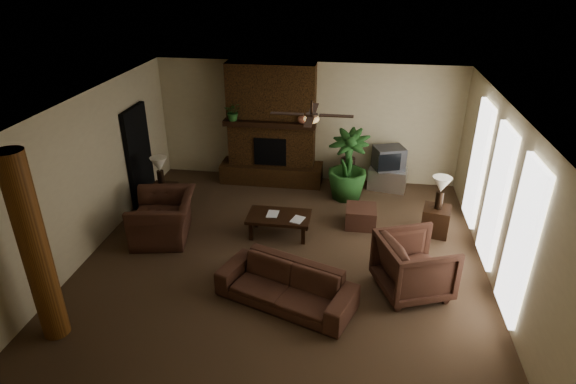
% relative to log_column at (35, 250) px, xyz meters
% --- Properties ---
extents(room_shell, '(7.00, 7.00, 7.00)m').
position_rel_log_column_xyz_m(room_shell, '(2.95, 2.40, 0.00)').
color(room_shell, '#503A28').
rests_on(room_shell, ground).
extents(fireplace, '(2.40, 0.70, 2.80)m').
position_rel_log_column_xyz_m(fireplace, '(2.15, 5.62, -0.24)').
color(fireplace, '#4C2E14').
rests_on(fireplace, ground).
extents(windows, '(0.08, 3.65, 2.35)m').
position_rel_log_column_xyz_m(windows, '(6.40, 2.60, -0.05)').
color(windows, white).
rests_on(windows, ground).
extents(log_column, '(0.36, 0.36, 2.80)m').
position_rel_log_column_xyz_m(log_column, '(0.00, 0.00, 0.00)').
color(log_column, brown).
rests_on(log_column, ground).
extents(doorway, '(0.10, 1.00, 2.10)m').
position_rel_log_column_xyz_m(doorway, '(-0.49, 4.20, -0.35)').
color(doorway, black).
rests_on(doorway, ground).
extents(ceiling_fan, '(1.35, 1.35, 0.37)m').
position_rel_log_column_xyz_m(ceiling_fan, '(3.35, 2.70, 1.13)').
color(ceiling_fan, black).
rests_on(ceiling_fan, ceiling).
extents(sofa, '(2.22, 1.33, 0.83)m').
position_rel_log_column_xyz_m(sofa, '(3.16, 1.15, -0.98)').
color(sofa, '#482B1E').
rests_on(sofa, ground).
extents(armchair_left, '(1.07, 1.43, 1.12)m').
position_rel_log_column_xyz_m(armchair_left, '(0.57, 2.75, -0.84)').
color(armchair_left, '#482B1E').
rests_on(armchair_left, ground).
extents(armchair_right, '(1.28, 1.32, 1.07)m').
position_rel_log_column_xyz_m(armchair_right, '(5.12, 1.72, -0.87)').
color(armchair_right, '#482B1E').
rests_on(armchair_right, ground).
extents(coffee_table, '(1.20, 0.70, 0.43)m').
position_rel_log_column_xyz_m(coffee_table, '(2.73, 3.12, -1.03)').
color(coffee_table, black).
rests_on(coffee_table, ground).
extents(ottoman, '(0.60, 0.60, 0.40)m').
position_rel_log_column_xyz_m(ottoman, '(4.29, 3.73, -1.20)').
color(ottoman, '#482B1E').
rests_on(ottoman, ground).
extents(tv_stand, '(0.93, 0.65, 0.50)m').
position_rel_log_column_xyz_m(tv_stand, '(4.88, 5.55, -1.15)').
color(tv_stand, silver).
rests_on(tv_stand, ground).
extents(tv, '(0.78, 0.71, 0.52)m').
position_rel_log_column_xyz_m(tv, '(4.87, 5.54, -0.64)').
color(tv, '#3B3C3E').
rests_on(tv, tv_stand).
extents(floor_vase, '(0.34, 0.34, 0.77)m').
position_rel_log_column_xyz_m(floor_vase, '(3.95, 5.55, -0.97)').
color(floor_vase, black).
rests_on(floor_vase, ground).
extents(floor_plant, '(1.26, 1.75, 0.88)m').
position_rel_log_column_xyz_m(floor_plant, '(3.96, 4.94, -0.96)').
color(floor_plant, '#255120').
rests_on(floor_plant, ground).
extents(side_table_left, '(0.50, 0.50, 0.55)m').
position_rel_log_column_xyz_m(side_table_left, '(0.14, 3.82, -1.12)').
color(side_table_left, black).
rests_on(side_table_left, ground).
extents(lamp_left, '(0.37, 0.37, 0.65)m').
position_rel_log_column_xyz_m(lamp_left, '(0.13, 3.80, -0.40)').
color(lamp_left, black).
rests_on(lamp_left, side_table_left).
extents(side_table_right, '(0.59, 0.59, 0.55)m').
position_rel_log_column_xyz_m(side_table_right, '(5.72, 3.63, -1.12)').
color(side_table_right, black).
rests_on(side_table_right, ground).
extents(lamp_right, '(0.39, 0.39, 0.65)m').
position_rel_log_column_xyz_m(lamp_right, '(5.73, 3.62, -0.40)').
color(lamp_right, black).
rests_on(lamp_right, side_table_right).
extents(mantel_plant, '(0.43, 0.47, 0.33)m').
position_rel_log_column_xyz_m(mantel_plant, '(1.35, 5.31, 0.32)').
color(mantel_plant, '#255120').
rests_on(mantel_plant, fireplace).
extents(mantel_vase, '(0.27, 0.28, 0.22)m').
position_rel_log_column_xyz_m(mantel_vase, '(2.90, 5.37, 0.27)').
color(mantel_vase, brown).
rests_on(mantel_vase, fireplace).
extents(book_a, '(0.22, 0.03, 0.29)m').
position_rel_log_column_xyz_m(book_a, '(2.50, 3.13, -0.83)').
color(book_a, '#999999').
rests_on(book_a, coffee_table).
extents(book_b, '(0.21, 0.08, 0.29)m').
position_rel_log_column_xyz_m(book_b, '(3.00, 3.01, -0.82)').
color(book_b, '#999999').
rests_on(book_b, coffee_table).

